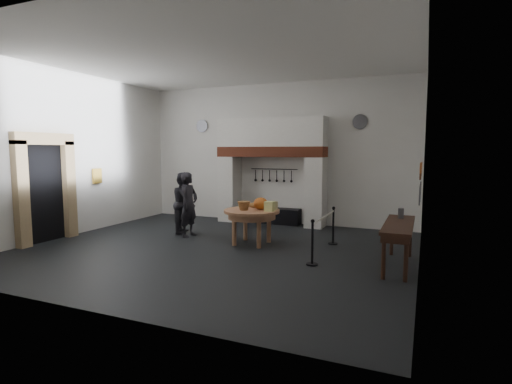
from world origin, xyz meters
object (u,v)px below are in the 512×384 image
at_px(visitor_near, 189,205).
at_px(iron_range, 272,216).
at_px(side_table, 399,225).
at_px(barrier_post_far, 333,227).
at_px(work_table, 252,211).
at_px(barrier_post_near, 312,244).
at_px(visitor_far, 185,203).

bearing_deg(visitor_near, iron_range, -23.03).
distance_m(side_table, barrier_post_far, 2.22).
height_order(work_table, side_table, side_table).
bearing_deg(barrier_post_near, visitor_near, 160.57).
bearing_deg(side_table, visitor_far, 168.51).
bearing_deg(visitor_near, visitor_far, 48.31).
xyz_separation_m(iron_range, barrier_post_far, (2.47, -2.11, 0.20)).
bearing_deg(visitor_far, side_table, -123.83).
height_order(iron_range, work_table, work_table).
xyz_separation_m(side_table, barrier_post_near, (-1.63, -0.56, -0.42)).
bearing_deg(visitor_far, visitor_near, -157.34).
bearing_deg(side_table, work_table, 169.46).
distance_m(visitor_far, side_table, 5.99).
bearing_deg(visitor_far, barrier_post_near, -134.83).
height_order(work_table, barrier_post_near, barrier_post_near).
bearing_deg(iron_range, visitor_far, -126.82).
distance_m(visitor_far, barrier_post_near, 4.60).
relative_size(visitor_near, barrier_post_near, 1.97).
bearing_deg(visitor_near, barrier_post_far, -77.10).
bearing_deg(barrier_post_far, visitor_far, -176.66).
relative_size(side_table, barrier_post_near, 2.44).
height_order(visitor_near, side_table, visitor_near).
relative_size(work_table, visitor_near, 0.79).
relative_size(visitor_near, barrier_post_far, 1.97).
xyz_separation_m(visitor_far, barrier_post_near, (4.23, -1.75, -0.42)).
relative_size(visitor_far, side_table, 0.79).
relative_size(work_table, barrier_post_near, 1.56).
relative_size(work_table, barrier_post_far, 1.56).
height_order(barrier_post_near, barrier_post_far, same).
height_order(iron_range, visitor_far, visitor_far).
bearing_deg(barrier_post_far, barrier_post_near, -90.00).
height_order(side_table, barrier_post_far, same).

